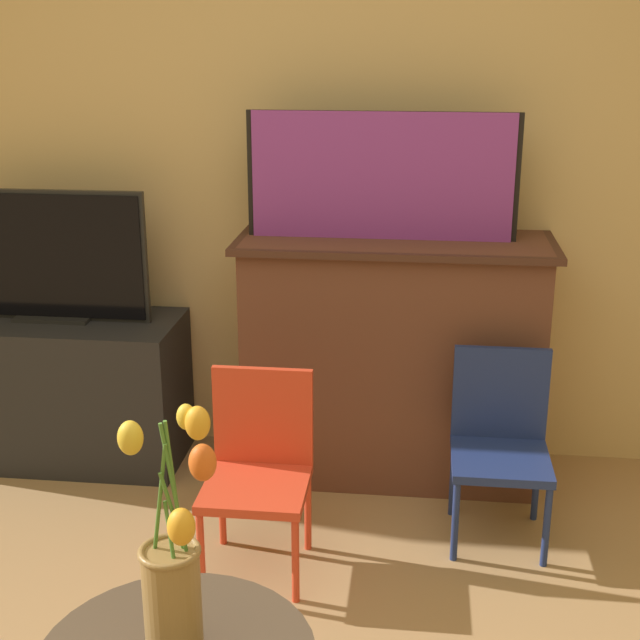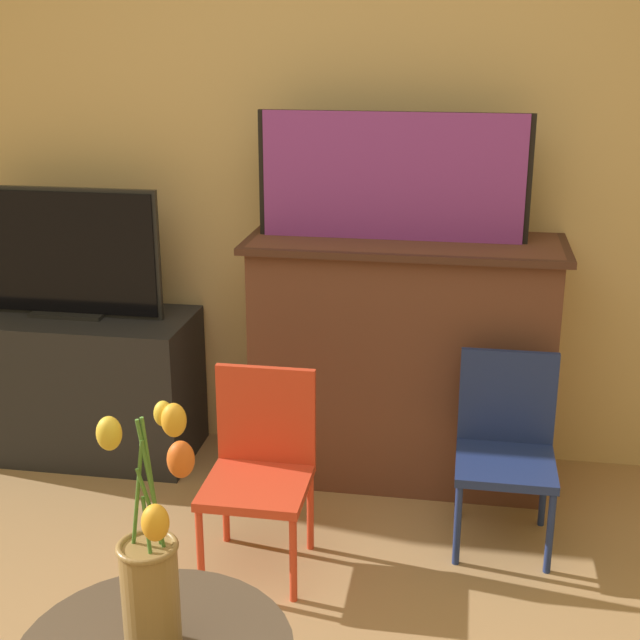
# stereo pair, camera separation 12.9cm
# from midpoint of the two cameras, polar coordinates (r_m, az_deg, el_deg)

# --- Properties ---
(wall_back) EXTENTS (8.00, 0.06, 2.70)m
(wall_back) POSITION_cam_midpoint_polar(r_m,az_deg,el_deg) (3.51, 1.98, 12.56)
(wall_back) COLOR tan
(wall_back) RESTS_ON ground
(fireplace_mantel) EXTENTS (1.18, 0.47, 0.95)m
(fireplace_mantel) POSITION_cam_midpoint_polar(r_m,az_deg,el_deg) (3.44, 6.34, -2.40)
(fireplace_mantel) COLOR brown
(fireplace_mantel) RESTS_ON ground
(painting) EXTENTS (0.99, 0.03, 0.46)m
(painting) POSITION_cam_midpoint_polar(r_m,az_deg,el_deg) (3.28, 5.79, 9.11)
(painting) COLOR black
(painting) RESTS_ON fireplace_mantel
(tv_stand) EXTENTS (0.98, 0.44, 0.60)m
(tv_stand) POSITION_cam_midpoint_polar(r_m,az_deg,el_deg) (3.80, -14.44, -4.00)
(tv_stand) COLOR #232326
(tv_stand) RESTS_ON ground
(tv_monitor) EXTENTS (0.78, 0.12, 0.52)m
(tv_monitor) POSITION_cam_midpoint_polar(r_m,az_deg,el_deg) (3.64, -15.08, 4.06)
(tv_monitor) COLOR black
(tv_monitor) RESTS_ON tv_stand
(chair_red) EXTENTS (0.33, 0.33, 0.65)m
(chair_red) POSITION_cam_midpoint_polar(r_m,az_deg,el_deg) (2.92, -2.56, -9.05)
(chair_red) COLOR red
(chair_red) RESTS_ON ground
(chair_blue) EXTENTS (0.33, 0.33, 0.65)m
(chair_blue) POSITION_cam_midpoint_polar(r_m,az_deg,el_deg) (3.13, 12.98, -7.56)
(chair_blue) COLOR navy
(chair_blue) RESTS_ON ground
(vase_tulips) EXTENTS (0.19, 0.18, 0.57)m
(vase_tulips) POSITION_cam_midpoint_polar(r_m,az_deg,el_deg) (1.92, -8.77, -15.56)
(vase_tulips) COLOR olive
(vase_tulips) RESTS_ON side_table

